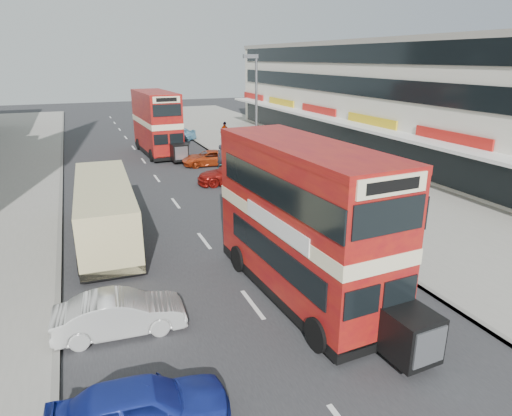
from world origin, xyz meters
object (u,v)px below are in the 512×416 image
coach (105,209)px  car_right_c (175,134)px  pedestrian_far (225,132)px  bus_second (157,123)px  car_left_front (120,314)px  car_left_near (141,409)px  car_right_a (232,173)px  car_right_b (209,158)px  bus_main (304,221)px  pedestrian_near (309,177)px  cyclist (222,165)px  street_lamp (255,107)px

coach → car_right_c: 25.61m
car_right_c → pedestrian_far: size_ratio=2.10×
bus_second → car_left_front: 27.15m
car_left_near → car_right_a: 21.03m
bus_second → car_right_a: 11.98m
car_left_front → pedestrian_far: size_ratio=2.01×
bus_second → car_right_b: bus_second is taller
bus_second → car_left_near: bus_second is taller
bus_main → pedestrian_near: 12.18m
car_right_c → car_right_b: bearing=3.7°
car_right_a → pedestrian_near: bearing=40.9°
bus_main → car_right_c: bus_main is taller
coach → cyclist: (8.50, 9.30, -0.71)m
car_left_near → pedestrian_far: bearing=-17.7°
car_left_front → cyclist: size_ratio=1.78×
car_left_near → car_right_c: bearing=-10.0°
bus_main → pedestrian_far: (6.70, 28.99, -1.61)m
bus_second → cyclist: (2.78, -9.17, -1.92)m
pedestrian_far → cyclist: cyclist is taller
car_right_c → cyclist: (0.06, -14.86, 0.06)m
car_right_b → cyclist: 3.27m
pedestrian_near → pedestrian_far: (0.79, 18.47, -0.03)m
car_left_front → car_right_c: (8.69, 32.11, 0.05)m
car_left_front → car_right_b: 22.30m
cyclist → car_left_front: bearing=-119.9°
bus_main → car_left_front: 6.49m
car_left_front → pedestrian_far: 31.76m
bus_main → car_left_front: (-6.14, -0.05, -2.09)m
bus_main → bus_second: bus_main is taller
coach → car_right_a: 11.02m
coach → car_left_front: bearing=-89.9°
bus_main → bus_second: (-0.18, 26.36, -0.05)m
car_left_near → car_right_b: size_ratio=0.96×
bus_second → car_right_a: size_ratio=1.99×
street_lamp → pedestrian_far: 13.71m
car_right_a → cyclist: 2.31m
coach → pedestrian_far: bearing=61.1°
bus_second → pedestrian_near: (6.09, -15.84, -1.53)m
cyclist → car_right_b: bearing=86.9°
car_left_near → car_right_c: (8.69, 36.30, 0.01)m
car_right_a → car_left_near: bearing=-20.9°
car_left_front → pedestrian_far: bearing=-20.4°
car_left_front → car_right_c: car_right_c is taller
car_left_near → car_right_a: size_ratio=0.85×
car_left_near → coach: bearing=2.3°
bus_second → car_right_b: (2.79, -5.90, -2.10)m
street_lamp → car_right_b: 6.50m
street_lamp → car_right_a: (-2.06, -1.07, -4.11)m
car_right_c → pedestrian_near: bearing=12.3°
car_right_a → pedestrian_near: pedestrian_near is taller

